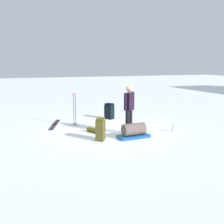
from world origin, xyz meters
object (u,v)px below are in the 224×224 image
object	(u,v)px
thermos_bottle	(173,128)
backpack_bright	(101,129)
ski_pair_near	(55,124)
sleeping_mat_rolled	(94,130)
ski_poles_planted_near	(75,108)
gear_sled	(134,131)
backpack_large_dark	(109,111)
skier_standing	(129,107)

from	to	relation	value
thermos_bottle	backpack_bright	bearing A→B (deg)	-89.34
ski_pair_near	thermos_bottle	size ratio (longest dim) A/B	6.58
sleeping_mat_rolled	ski_pair_near	bearing A→B (deg)	-147.04
ski_poles_planted_near	gear_sled	world-z (taller)	ski_poles_planted_near
backpack_bright	thermos_bottle	size ratio (longest dim) A/B	2.78
backpack_large_dark	sleeping_mat_rolled	size ratio (longest dim) A/B	1.27
sleeping_mat_rolled	backpack_large_dark	bearing A→B (deg)	145.86
ski_poles_planted_near	sleeping_mat_rolled	world-z (taller)	ski_poles_planted_near
gear_sled	sleeping_mat_rolled	xyz separation A→B (m)	(-1.06, -1.06, -0.13)
ski_pair_near	backpack_large_dark	xyz separation A→B (m)	(-0.25, 2.46, 0.33)
backpack_large_dark	gear_sled	xyz separation A→B (m)	(3.04, -0.29, -0.12)
ski_poles_planted_near	thermos_bottle	size ratio (longest dim) A/B	4.98
ski_poles_planted_near	skier_standing	bearing A→B (deg)	37.56
skier_standing	backpack_large_dark	distance (m)	2.65
gear_sled	skier_standing	bearing A→B (deg)	174.72
backpack_bright	ski_poles_planted_near	distance (m)	2.31
ski_pair_near	sleeping_mat_rolled	size ratio (longest dim) A/B	3.11
ski_pair_near	thermos_bottle	distance (m)	4.66
gear_sled	backpack_bright	bearing A→B (deg)	-96.89
skier_standing	sleeping_mat_rolled	size ratio (longest dim) A/B	3.09
ski_pair_near	ski_poles_planted_near	bearing A→B (deg)	61.84
ski_pair_near	sleeping_mat_rolled	xyz separation A→B (m)	(1.73, 1.12, 0.08)
ski_pair_near	backpack_large_dark	world-z (taller)	backpack_large_dark
ski_pair_near	backpack_large_dark	size ratio (longest dim) A/B	2.45
ski_poles_planted_near	sleeping_mat_rolled	size ratio (longest dim) A/B	2.35
ski_pair_near	thermos_bottle	world-z (taller)	thermos_bottle
sleeping_mat_rolled	backpack_bright	bearing A→B (deg)	-3.63
thermos_bottle	sleeping_mat_rolled	bearing A→B (deg)	-108.10
sleeping_mat_rolled	thermos_bottle	bearing A→B (deg)	71.90
ski_pair_near	backpack_bright	xyz separation A→B (m)	(2.65, 1.06, 0.34)
backpack_large_dark	gear_sled	world-z (taller)	backpack_large_dark
gear_sled	sleeping_mat_rolled	distance (m)	1.50
backpack_large_dark	thermos_bottle	bearing A→B (deg)	25.86
skier_standing	ski_poles_planted_near	xyz separation A→B (m)	(-1.92, -1.48, -0.24)
skier_standing	ski_poles_planted_near	size ratio (longest dim) A/B	1.31
ski_pair_near	sleeping_mat_rolled	world-z (taller)	sleeping_mat_rolled
ski_poles_planted_near	gear_sled	xyz separation A→B (m)	(2.39, 1.43, -0.49)
backpack_large_dark	sleeping_mat_rolled	xyz separation A→B (m)	(1.98, -1.34, -0.25)
backpack_large_dark	gear_sled	size ratio (longest dim) A/B	0.64
ski_pair_near	gear_sled	size ratio (longest dim) A/B	1.56
thermos_bottle	backpack_large_dark	bearing A→B (deg)	-154.14
backpack_bright	ski_poles_planted_near	size ratio (longest dim) A/B	0.56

